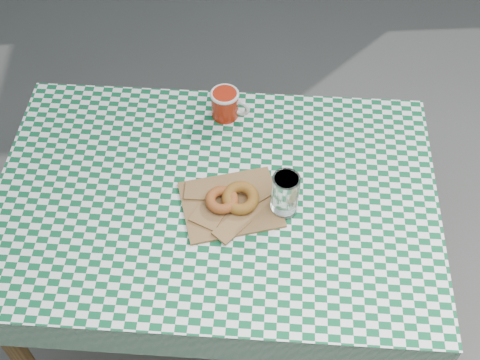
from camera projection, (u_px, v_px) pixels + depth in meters
name	position (u px, v px, depth m)	size (l,w,h in m)	color
ground	(266.00, 270.00, 2.57)	(60.00, 60.00, 0.00)	#5A5A55
table	(219.00, 262.00, 2.16)	(1.31, 0.87, 0.75)	brown
tablecloth	(215.00, 197.00, 1.86)	(1.33, 0.89, 0.01)	#0D532E
paper_bag	(231.00, 204.00, 1.83)	(0.28, 0.22, 0.01)	#8E603E
bagel_front	(222.00, 200.00, 1.81)	(0.10, 0.10, 0.03)	#984F1F
bagel_back	(240.00, 198.00, 1.81)	(0.11, 0.11, 0.03)	brown
coffee_mug	(225.00, 104.00, 2.03)	(0.18, 0.18, 0.10)	#9C1D0A
drinking_glass	(285.00, 194.00, 1.77)	(0.08, 0.08, 0.14)	white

